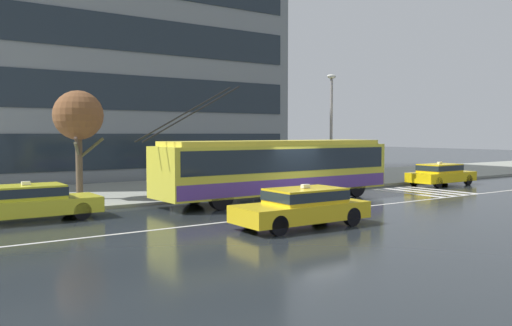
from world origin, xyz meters
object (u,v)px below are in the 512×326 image
street_lamp (331,119)px  trolleybus (278,167)px  bus_shelter (211,154)px  taxi_oncoming_near (303,205)px  pedestrian_walking_past (284,160)px  street_tree_bare (78,117)px  taxi_queued_behind_bus (30,201)px  taxi_ahead_of_bus (441,173)px  pedestrian_at_shelter (215,162)px  pedestrian_approaching_curb (284,156)px

street_lamp → trolleybus: bearing=-155.0°
bus_shelter → street_lamp: street_lamp is taller
taxi_oncoming_near → street_lamp: size_ratio=0.74×
pedestrian_walking_past → street_tree_bare: 10.48m
taxi_queued_behind_bus → street_tree_bare: street_tree_bare is taller
trolleybus → taxi_ahead_of_bus: 12.18m
taxi_ahead_of_bus → taxi_queued_behind_bus: (-22.72, 0.25, 0.00)m
trolleybus → pedestrian_walking_past: 3.66m
taxi_oncoming_near → street_tree_bare: street_tree_bare is taller
taxi_oncoming_near → street_lamp: street_lamp is taller
pedestrian_at_shelter → street_lamp: street_lamp is taller
bus_shelter → street_lamp: 7.60m
taxi_ahead_of_bus → street_lamp: size_ratio=0.72×
pedestrian_approaching_curb → pedestrian_walking_past: 2.25m
taxi_ahead_of_bus → pedestrian_walking_past: bearing=165.2°
taxi_ahead_of_bus → taxi_oncoming_near: bearing=-158.7°
taxi_ahead_of_bus → street_lamp: street_lamp is taller
pedestrian_at_shelter → street_lamp: 7.56m
trolleybus → taxi_queued_behind_bus: 10.61m
pedestrian_at_shelter → street_tree_bare: street_tree_bare is taller
trolleybus → taxi_queued_behind_bus: bearing=177.9°
bus_shelter → pedestrian_approaching_curb: bearing=11.6°
taxi_queued_behind_bus → street_lamp: (16.34, 2.30, 3.14)m
taxi_oncoming_near → trolleybus: bearing=59.8°
pedestrian_at_shelter → pedestrian_walking_past: bearing=-6.0°
trolleybus → street_lamp: bearing=25.0°
trolleybus → taxi_ahead_of_bus: trolleybus is taller
trolleybus → taxi_ahead_of_bus: bearing=0.7°
taxi_queued_behind_bus → bus_shelter: bus_shelter is taller
street_lamp → street_tree_bare: bearing=172.4°
pedestrian_walking_past → bus_shelter: bearing=170.9°
taxi_oncoming_near → pedestrian_walking_past: size_ratio=2.34×
taxi_oncoming_near → street_lamp: bearing=43.1°
pedestrian_approaching_curb → trolleybus: bearing=-130.7°
pedestrian_approaching_curb → street_lamp: size_ratio=0.32×
taxi_queued_behind_bus → pedestrian_at_shelter: 9.55m
taxi_queued_behind_bus → street_lamp: street_lamp is taller
pedestrian_approaching_curb → taxi_oncoming_near: bearing=-125.1°
street_lamp → taxi_ahead_of_bus: bearing=-21.7°
bus_shelter → pedestrian_approaching_curb: size_ratio=2.12×
street_tree_bare → taxi_queued_behind_bus: bearing=-125.6°
trolleybus → pedestrian_approaching_curb: trolleybus is taller
taxi_queued_behind_bus → street_lamp: size_ratio=0.74×
trolleybus → pedestrian_at_shelter: 3.45m
taxi_oncoming_near → pedestrian_at_shelter: size_ratio=2.39×
street_lamp → pedestrian_at_shelter: bearing=176.6°
taxi_ahead_of_bus → taxi_queued_behind_bus: 22.72m
trolleybus → pedestrian_at_shelter: size_ratio=6.60×
bus_shelter → street_tree_bare: 6.41m
pedestrian_walking_past → street_lamp: street_lamp is taller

